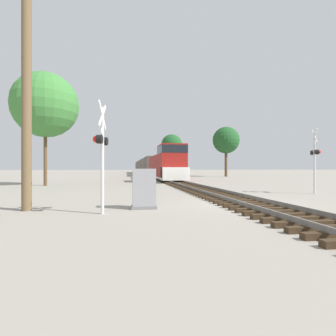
% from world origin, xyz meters
% --- Properties ---
extents(ground_plane, '(400.00, 400.00, 0.00)m').
position_xyz_m(ground_plane, '(0.00, 0.00, 0.00)').
color(ground_plane, gray).
extents(rail_track_bed, '(2.60, 160.00, 0.31)m').
position_xyz_m(rail_track_bed, '(0.00, -0.00, 0.14)').
color(rail_track_bed, '#382819').
rests_on(rail_track_bed, ground).
extents(freight_train, '(2.89, 75.48, 4.26)m').
position_xyz_m(freight_train, '(0.00, 52.84, 1.95)').
color(freight_train, maroon).
rests_on(freight_train, ground).
extents(crossing_signal_near, '(0.47, 1.02, 3.94)m').
position_xyz_m(crossing_signal_near, '(-6.06, -1.53, 2.37)').
color(crossing_signal_near, silver).
rests_on(crossing_signal_near, ground).
extents(crossing_signal_far, '(0.59, 1.00, 4.06)m').
position_xyz_m(crossing_signal_far, '(6.52, 3.69, 2.40)').
color(crossing_signal_far, silver).
rests_on(crossing_signal_far, ground).
extents(relay_cabinet, '(1.00, 0.56, 1.59)m').
position_xyz_m(relay_cabinet, '(-4.50, -0.59, 0.78)').
color(relay_cabinet, slate).
rests_on(relay_cabinet, ground).
extents(utility_pole, '(1.80, 0.36, 9.46)m').
position_xyz_m(utility_pole, '(-8.94, -0.34, 4.82)').
color(utility_pole, brown).
rests_on(utility_pole, ground).
extents(tree_far_right, '(5.86, 5.86, 10.27)m').
position_xyz_m(tree_far_right, '(-12.40, 14.23, 7.33)').
color(tree_far_right, brown).
rests_on(tree_far_right, ground).
extents(tree_mid_background, '(4.96, 4.96, 9.28)m').
position_xyz_m(tree_mid_background, '(13.30, 35.34, 6.75)').
color(tree_mid_background, brown).
rests_on(tree_mid_background, ground).
extents(tree_deep_background, '(5.27, 5.27, 9.98)m').
position_xyz_m(tree_deep_background, '(6.17, 53.13, 7.29)').
color(tree_deep_background, brown).
rests_on(tree_deep_background, ground).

